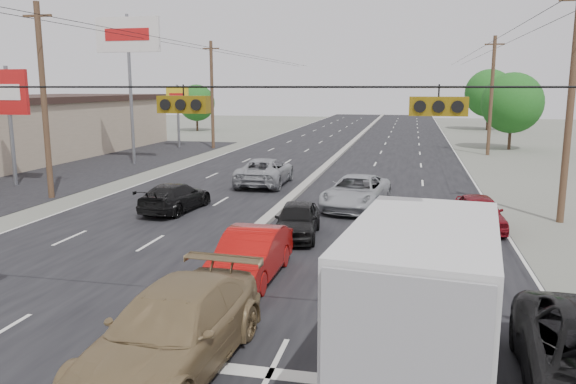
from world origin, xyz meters
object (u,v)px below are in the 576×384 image
object	(u,v)px
utility_pole_right_c	(491,95)
utility_pole_right_b	(571,104)
queue_car_b	(396,236)
oncoming_near	(175,197)
pole_sign_mid	(8,99)
box_truck	(424,303)
tan_sedan	(173,331)
queue_car_a	(297,220)
tree_right_far	(489,93)
utility_pole_left_b	(44,101)
pole_sign_billboard	(128,44)
pole_sign_far	(178,102)
tree_left_far	(197,103)
utility_pole_left_c	(212,94)
red_sedan	(251,255)
oncoming_far	(265,172)
queue_car_e	(479,213)
queue_car_c	(356,192)
tree_right_mid	(512,103)

from	to	relation	value
utility_pole_right_c	utility_pole_right_b	bearing A→B (deg)	-90.00
queue_car_b	oncoming_near	distance (m)	11.37
pole_sign_mid	box_truck	size ratio (longest dim) A/B	1.00
tan_sedan	queue_car_a	xyz separation A→B (m)	(0.41, 10.79, -0.16)
tree_right_far	queue_car_b	distance (m)	62.28
utility_pole_left_b	pole_sign_billboard	bearing A→B (deg)	98.75
pole_sign_far	tree_left_far	bearing A→B (deg)	106.70
tan_sedan	queue_car_b	xyz separation A→B (m)	(4.23, 9.46, -0.23)
utility_pole_left_b	utility_pole_left_c	size ratio (longest dim) A/B	1.00
red_sedan	utility_pole_left_b	bearing A→B (deg)	145.09
tree_left_far	queue_car_a	xyz separation A→B (m)	(23.81, -49.93, -3.03)
utility_pole_right_b	queue_car_a	distance (m)	12.58
box_truck	tan_sedan	xyz separation A→B (m)	(-5.00, -0.30, -0.92)
box_truck	tree_right_far	bearing A→B (deg)	88.90
queue_car_b	oncoming_far	size ratio (longest dim) A/B	0.65
pole_sign_far	box_truck	distance (m)	46.29
utility_pole_left_b	pole_sign_billboard	world-z (taller)	pole_sign_billboard
tan_sedan	queue_car_e	size ratio (longest dim) A/B	1.43
tan_sedan	queue_car_c	distance (m)	16.78
box_truck	oncoming_far	xyz separation A→B (m)	(-8.85, 21.74, -0.96)
utility_pole_left_c	queue_car_a	world-z (taller)	utility_pole_left_c
tree_left_far	tan_sedan	size ratio (longest dim) A/B	1.05
box_truck	tree_right_mid	bearing A→B (deg)	85.94
pole_sign_billboard	queue_car_a	xyz separation A→B (m)	(16.31, -17.93, -8.18)
utility_pole_right_b	tree_right_mid	world-z (taller)	utility_pole_right_b
queue_car_e	pole_sign_far	bearing A→B (deg)	126.50
pole_sign_mid	queue_car_a	distance (m)	20.88
utility_pole_right_b	queue_car_b	world-z (taller)	utility_pole_right_b
queue_car_a	pole_sign_billboard	bearing A→B (deg)	126.97
utility_pole_left_b	queue_car_e	bearing A→B (deg)	-5.38
utility_pole_left_c	utility_pole_right_b	world-z (taller)	same
utility_pole_right_c	tree_right_mid	world-z (taller)	utility_pole_right_c
queue_car_a	queue_car_c	size ratio (longest dim) A/B	0.72
utility_pole_left_c	pole_sign_far	xyz separation A→B (m)	(-3.50, -0.00, -0.70)
pole_sign_billboard	queue_car_e	world-z (taller)	pole_sign_billboard
utility_pole_right_b	tree_left_far	world-z (taller)	utility_pole_right_b
queue_car_a	queue_car_c	world-z (taller)	queue_car_c
utility_pole_right_c	queue_car_a	bearing A→B (deg)	-109.66
utility_pole_left_c	utility_pole_right_c	size ratio (longest dim) A/B	1.00
tan_sedan	oncoming_far	bearing A→B (deg)	103.54
red_sedan	queue_car_b	bearing A→B (deg)	42.32
utility_pole_left_b	pole_sign_mid	xyz separation A→B (m)	(-4.50, 3.00, 0.01)
utility_pole_left_b	tan_sedan	bearing A→B (deg)	-48.52
pole_sign_far	tan_sedan	xyz separation A→B (m)	(17.40, -40.72, -3.56)
pole_sign_billboard	oncoming_near	xyz separation A→B (m)	(9.76, -14.60, -8.19)
utility_pole_right_b	queue_car_e	size ratio (longest dim) A/B	2.44
tree_right_mid	tree_right_far	size ratio (longest dim) A/B	0.88
tree_right_far	oncoming_near	distance (m)	60.43
tree_right_far	tree_left_far	bearing A→B (deg)	-165.26
utility_pole_left_b	tree_right_mid	bearing A→B (deg)	47.49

